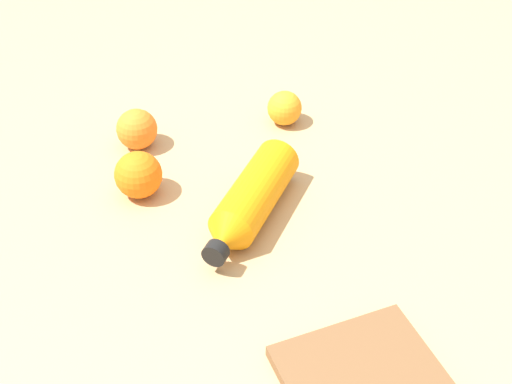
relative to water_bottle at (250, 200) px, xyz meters
name	(u,v)px	position (x,y,z in m)	size (l,w,h in m)	color
ground_plane	(247,227)	(-0.01, -0.02, -0.04)	(2.40, 2.40, 0.00)	tan
water_bottle	(250,200)	(0.00, 0.00, 0.00)	(0.20, 0.26, 0.08)	orange
orange_0	(137,129)	(-0.17, 0.25, 0.00)	(0.08, 0.08, 0.08)	orange
orange_1	(285,108)	(0.12, 0.28, 0.00)	(0.07, 0.07, 0.07)	orange
orange_2	(138,175)	(-0.18, 0.10, 0.00)	(0.08, 0.08, 0.08)	orange
cutting_board	(363,378)	(0.08, -0.35, -0.03)	(0.20, 0.18, 0.02)	brown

